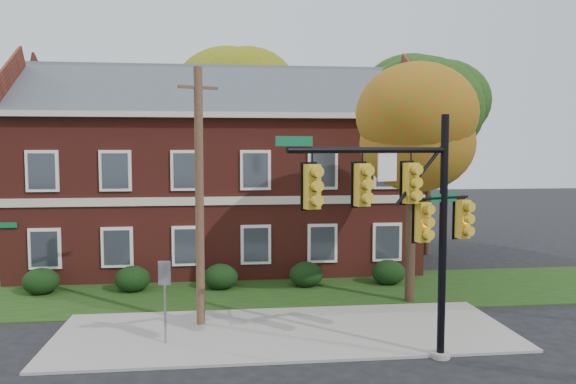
{
  "coord_description": "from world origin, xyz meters",
  "views": [
    {
      "loc": [
        -1.86,
        -15.88,
        5.71
      ],
      "look_at": [
        0.32,
        3.0,
        4.24
      ],
      "focal_mm": 35.0,
      "sensor_mm": 36.0,
      "label": 1
    }
  ],
  "objects": [
    {
      "name": "tree_far_rear",
      "position": [
        -0.66,
        19.79,
        8.84
      ],
      "size": [
        6.84,
        6.46,
        11.52
      ],
      "color": "black",
      "rests_on": "ground"
    },
    {
      "name": "tree_left_rear",
      "position": [
        -11.73,
        10.84,
        6.68
      ],
      "size": [
        5.4,
        5.1,
        8.88
      ],
      "color": "black",
      "rests_on": "ground"
    },
    {
      "name": "traffic_signal",
      "position": [
        2.89,
        -1.92,
        4.11
      ],
      "size": [
        5.6,
        2.26,
        6.62
      ],
      "rotation": [
        0.0,
        0.0,
        0.36
      ],
      "color": "gray",
      "rests_on": "ground"
    },
    {
      "name": "apartment_building",
      "position": [
        -2.0,
        11.95,
        4.99
      ],
      "size": [
        18.8,
        8.8,
        9.74
      ],
      "color": "maroon",
      "rests_on": "ground"
    },
    {
      "name": "ground",
      "position": [
        0.0,
        0.0,
        0.0
      ],
      "size": [
        120.0,
        120.0,
        0.0
      ],
      "primitive_type": "plane",
      "color": "black",
      "rests_on": "ground"
    },
    {
      "name": "utility_pole",
      "position": [
        -2.62,
        2.0,
        4.19
      ],
      "size": [
        1.24,
        0.53,
        8.26
      ],
      "rotation": [
        0.0,
        0.0,
        0.35
      ],
      "color": "#473221",
      "rests_on": "ground"
    },
    {
      "name": "sidewalk",
      "position": [
        0.0,
        1.0,
        0.04
      ],
      "size": [
        14.0,
        5.0,
        0.08
      ],
      "primitive_type": "cube",
      "color": "gray",
      "rests_on": "ground"
    },
    {
      "name": "hedge_left",
      "position": [
        -5.5,
        6.7,
        0.53
      ],
      "size": [
        1.4,
        1.26,
        1.05
      ],
      "primitive_type": "ellipsoid",
      "color": "black",
      "rests_on": "ground"
    },
    {
      "name": "hedge_center",
      "position": [
        -2.0,
        6.7,
        0.53
      ],
      "size": [
        1.4,
        1.26,
        1.05
      ],
      "primitive_type": "ellipsoid",
      "color": "black",
      "rests_on": "ground"
    },
    {
      "name": "tree_right_rear",
      "position": [
        9.31,
        12.81,
        8.12
      ],
      "size": [
        6.3,
        5.95,
        10.62
      ],
      "color": "black",
      "rests_on": "ground"
    },
    {
      "name": "tree_near_right",
      "position": [
        5.22,
        3.87,
        6.67
      ],
      "size": [
        4.5,
        4.25,
        8.58
      ],
      "color": "black",
      "rests_on": "ground"
    },
    {
      "name": "hedge_far_left",
      "position": [
        -9.0,
        6.7,
        0.53
      ],
      "size": [
        1.4,
        1.26,
        1.05
      ],
      "primitive_type": "ellipsoid",
      "color": "black",
      "rests_on": "ground"
    },
    {
      "name": "sign_post",
      "position": [
        -3.57,
        0.33,
        1.69
      ],
      "size": [
        0.36,
        0.1,
        2.49
      ],
      "rotation": [
        0.0,
        0.0,
        -0.15
      ],
      "color": "slate",
      "rests_on": "ground"
    },
    {
      "name": "hedge_right",
      "position": [
        1.5,
        6.7,
        0.53
      ],
      "size": [
        1.4,
        1.26,
        1.05
      ],
      "primitive_type": "ellipsoid",
      "color": "black",
      "rests_on": "ground"
    },
    {
      "name": "grass_strip",
      "position": [
        0.0,
        6.0,
        0.02
      ],
      "size": [
        30.0,
        6.0,
        0.04
      ],
      "primitive_type": "cube",
      "color": "#193811",
      "rests_on": "ground"
    },
    {
      "name": "hedge_far_right",
      "position": [
        5.0,
        6.7,
        0.53
      ],
      "size": [
        1.4,
        1.26,
        1.05
      ],
      "primitive_type": "ellipsoid",
      "color": "black",
      "rests_on": "ground"
    }
  ]
}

